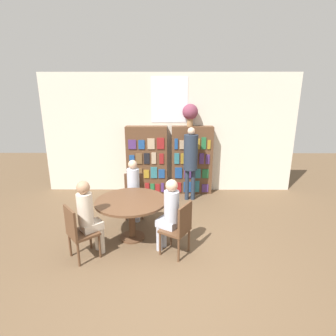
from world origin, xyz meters
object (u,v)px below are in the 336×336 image
Objects in this scene: bookshelf_left at (147,160)px; seated_reader_right at (169,212)px; reading_table at (131,206)px; chair_far_side at (179,227)px; seated_reader_left at (133,187)px; bookshelf_right at (192,160)px; chair_near_camera at (78,230)px; chair_left_side at (134,193)px; flower_vase at (190,113)px; seated_reader_back at (88,214)px; librarian_standing at (191,156)px.

bookshelf_left is 2.76m from seated_reader_right.
chair_far_side is at bearing -31.37° from reading_table.
seated_reader_right is (0.66, -0.40, 0.08)m from reading_table.
bookshelf_left is 1.54m from seated_reader_left.
chair_far_side is (-0.42, -2.79, -0.37)m from bookshelf_right.
seated_reader_right is at bearing -78.11° from bookshelf_left.
bookshelf_right is 1.95× the size of chair_near_camera.
chair_near_camera and chair_left_side have the same top height.
bookshelf_right is 1.95× the size of chair_left_side.
chair_near_camera is 0.72× the size of seated_reader_left.
seated_reader_right is (1.38, 0.22, 0.21)m from chair_near_camera.
reading_table is (-1.17, -2.30, -1.44)m from flower_vase.
seated_reader_left is at bearing -130.36° from bookshelf_right.
bookshelf_left and bookshelf_right have the same top height.
chair_far_side is (-0.35, -2.80, -1.56)m from flower_vase.
seated_reader_right is at bearing 113.90° from chair_left_side.
seated_reader_left is at bearing 94.63° from reading_table.
seated_reader_back reaches higher than chair_left_side.
chair_near_camera is 1.55m from chair_far_side.
bookshelf_left is at bearing 87.73° from reading_table.
chair_left_side is at bearing 63.00° from chair_far_side.
seated_reader_back is at bearing -127.30° from librarian_standing.
chair_near_camera reaches higher than reading_table.
seated_reader_right is (-0.51, -2.70, -1.36)m from flower_vase.
librarian_standing reaches higher than bookshelf_right.
seated_reader_right is 0.99× the size of seated_reader_back.
chair_near_camera is at bearing 59.91° from seated_reader_left.
bookshelf_right reaches higher than seated_reader_back.
bookshelf_right is at bearing 82.03° from librarian_standing.
chair_far_side is 0.71× the size of seated_reader_right.
bookshelf_left reaches higher than chair_left_side.
seated_reader_left is (-0.88, 1.27, 0.20)m from chair_far_side.
seated_reader_right is at bearing 90.00° from chair_far_side.
bookshelf_left is 1.39× the size of seated_reader_right.
seated_reader_back reaches higher than seated_reader_left.
bookshelf_left reaches higher than seated_reader_back.
seated_reader_right is 2.29m from librarian_standing.
flower_vase is 0.61× the size of chair_far_side.
chair_left_side is at bearing -134.31° from bookshelf_right.
chair_near_camera is 1.55m from seated_reader_left.
bookshelf_left is at bearing 45.93° from chair_far_side.
bookshelf_left reaches higher than reading_table.
reading_table is 2.19m from librarian_standing.
seated_reader_back is at bearing 90.00° from chair_near_camera.
reading_table is 1.40× the size of chair_left_side.
chair_far_side is (0.89, -1.45, 0.00)m from chair_left_side.
librarian_standing reaches higher than chair_far_side.
chair_left_side is 1.00× the size of chair_far_side.
flower_vase is at bearing 63.09° from reading_table.
librarian_standing is at bearing -97.97° from bookshelf_right.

